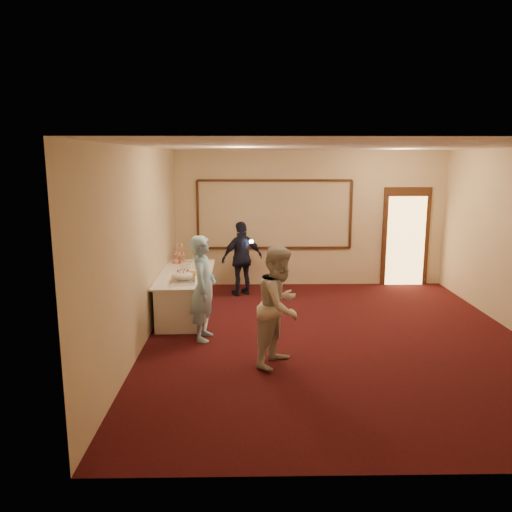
{
  "coord_description": "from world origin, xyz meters",
  "views": [
    {
      "loc": [
        -1.41,
        -7.54,
        2.83
      ],
      "look_at": [
        -1.25,
        1.0,
        1.15
      ],
      "focal_mm": 35.0,
      "sensor_mm": 36.0,
      "label": 1
    }
  ],
  "objects_px": {
    "tart": "(191,274)",
    "woman": "(280,306)",
    "cupcake_stand": "(180,255)",
    "guest": "(242,259)",
    "plate_stack_b": "(193,264)",
    "man": "(203,288)",
    "buffet_table": "(187,293)",
    "pavlova_tray": "(183,278)",
    "plate_stack_a": "(187,268)"
  },
  "relations": [
    {
      "from": "pavlova_tray",
      "to": "tart",
      "type": "distance_m",
      "value": 0.54
    },
    {
      "from": "buffet_table",
      "to": "woman",
      "type": "height_order",
      "value": "woman"
    },
    {
      "from": "guest",
      "to": "pavlova_tray",
      "type": "bearing_deg",
      "value": 38.14
    },
    {
      "from": "plate_stack_b",
      "to": "man",
      "type": "relative_size",
      "value": 0.11
    },
    {
      "from": "tart",
      "to": "guest",
      "type": "relative_size",
      "value": 0.17
    },
    {
      "from": "woman",
      "to": "man",
      "type": "bearing_deg",
      "value": 78.45
    },
    {
      "from": "buffet_table",
      "to": "pavlova_tray",
      "type": "distance_m",
      "value": 0.88
    },
    {
      "from": "pavlova_tray",
      "to": "guest",
      "type": "distance_m",
      "value": 2.22
    },
    {
      "from": "guest",
      "to": "buffet_table",
      "type": "bearing_deg",
      "value": 24.99
    },
    {
      "from": "cupcake_stand",
      "to": "plate_stack_a",
      "type": "relative_size",
      "value": 2.2
    },
    {
      "from": "cupcake_stand",
      "to": "woman",
      "type": "xyz_separation_m",
      "value": [
        1.8,
        -3.23,
        -0.09
      ]
    },
    {
      "from": "cupcake_stand",
      "to": "guest",
      "type": "xyz_separation_m",
      "value": [
        1.25,
        0.37,
        -0.15
      ]
    },
    {
      "from": "buffet_table",
      "to": "woman",
      "type": "distance_m",
      "value": 2.86
    },
    {
      "from": "cupcake_stand",
      "to": "plate_stack_a",
      "type": "xyz_separation_m",
      "value": [
        0.24,
        -0.82,
        -0.07
      ]
    },
    {
      "from": "tart",
      "to": "guest",
      "type": "xyz_separation_m",
      "value": [
        0.91,
        1.46,
        -0.02
      ]
    },
    {
      "from": "plate_stack_a",
      "to": "plate_stack_b",
      "type": "height_order",
      "value": "plate_stack_a"
    },
    {
      "from": "woman",
      "to": "buffet_table",
      "type": "bearing_deg",
      "value": 63.38
    },
    {
      "from": "tart",
      "to": "plate_stack_a",
      "type": "bearing_deg",
      "value": 110.21
    },
    {
      "from": "cupcake_stand",
      "to": "plate_stack_a",
      "type": "distance_m",
      "value": 0.86
    },
    {
      "from": "plate_stack_b",
      "to": "man",
      "type": "bearing_deg",
      "value": -78.87
    },
    {
      "from": "cupcake_stand",
      "to": "guest",
      "type": "relative_size",
      "value": 0.27
    },
    {
      "from": "pavlova_tray",
      "to": "man",
      "type": "xyz_separation_m",
      "value": [
        0.39,
        -0.61,
        -0.02
      ]
    },
    {
      "from": "man",
      "to": "woman",
      "type": "bearing_deg",
      "value": -126.48
    },
    {
      "from": "pavlova_tray",
      "to": "cupcake_stand",
      "type": "relative_size",
      "value": 1.35
    },
    {
      "from": "tart",
      "to": "woman",
      "type": "bearing_deg",
      "value": -55.69
    },
    {
      "from": "plate_stack_a",
      "to": "plate_stack_b",
      "type": "relative_size",
      "value": 1.03
    },
    {
      "from": "plate_stack_b",
      "to": "woman",
      "type": "height_order",
      "value": "woman"
    },
    {
      "from": "tart",
      "to": "woman",
      "type": "height_order",
      "value": "woman"
    },
    {
      "from": "pavlova_tray",
      "to": "plate_stack_b",
      "type": "distance_m",
      "value": 1.13
    },
    {
      "from": "pavlova_tray",
      "to": "guest",
      "type": "xyz_separation_m",
      "value": [
        0.97,
        2.0,
        -0.08
      ]
    },
    {
      "from": "man",
      "to": "buffet_table",
      "type": "bearing_deg",
      "value": 22.43
    },
    {
      "from": "tart",
      "to": "woman",
      "type": "relative_size",
      "value": 0.16
    },
    {
      "from": "woman",
      "to": "guest",
      "type": "relative_size",
      "value": 1.08
    },
    {
      "from": "plate_stack_b",
      "to": "man",
      "type": "xyz_separation_m",
      "value": [
        0.34,
        -1.74,
        -0.02
      ]
    },
    {
      "from": "cupcake_stand",
      "to": "woman",
      "type": "height_order",
      "value": "woman"
    },
    {
      "from": "buffet_table",
      "to": "cupcake_stand",
      "type": "height_order",
      "value": "cupcake_stand"
    },
    {
      "from": "buffet_table",
      "to": "guest",
      "type": "height_order",
      "value": "guest"
    },
    {
      "from": "buffet_table",
      "to": "tart",
      "type": "bearing_deg",
      "value": -62.35
    },
    {
      "from": "cupcake_stand",
      "to": "guest",
      "type": "bearing_deg",
      "value": 16.67
    },
    {
      "from": "pavlova_tray",
      "to": "plate_stack_a",
      "type": "relative_size",
      "value": 2.97
    },
    {
      "from": "cupcake_stand",
      "to": "plate_stack_b",
      "type": "xyz_separation_m",
      "value": [
        0.32,
        -0.49,
        -0.07
      ]
    },
    {
      "from": "cupcake_stand",
      "to": "woman",
      "type": "relative_size",
      "value": 0.25
    },
    {
      "from": "plate_stack_b",
      "to": "man",
      "type": "height_order",
      "value": "man"
    },
    {
      "from": "woman",
      "to": "plate_stack_a",
      "type": "bearing_deg",
      "value": 62.57
    },
    {
      "from": "man",
      "to": "woman",
      "type": "distance_m",
      "value": 1.51
    },
    {
      "from": "plate_stack_a",
      "to": "woman",
      "type": "xyz_separation_m",
      "value": [
        1.56,
        -2.4,
        -0.01
      ]
    },
    {
      "from": "pavlova_tray",
      "to": "tart",
      "type": "height_order",
      "value": "pavlova_tray"
    },
    {
      "from": "buffet_table",
      "to": "plate_stack_a",
      "type": "xyz_separation_m",
      "value": [
        0.01,
        0.05,
        0.46
      ]
    },
    {
      "from": "cupcake_stand",
      "to": "woman",
      "type": "distance_m",
      "value": 3.69
    },
    {
      "from": "tart",
      "to": "man",
      "type": "xyz_separation_m",
      "value": [
        0.32,
        -1.14,
        0.04
      ]
    }
  ]
}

